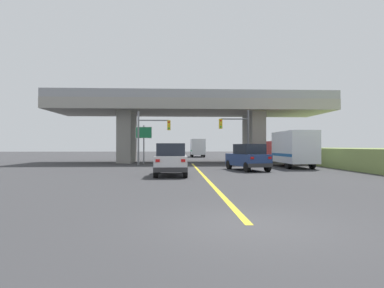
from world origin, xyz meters
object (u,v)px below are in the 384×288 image
box_truck (291,149)px  semi_truck_distant (198,148)px  suv_crossing (248,157)px  traffic_signal_farside (150,132)px  suv_lead (171,159)px  traffic_signal_nearside (238,131)px  highway_sign (144,136)px

box_truck → semi_truck_distant: bearing=102.6°
suv_crossing → traffic_signal_farside: traffic_signal_farside is taller
box_truck → semi_truck_distant: 29.28m
suv_lead → semi_truck_distant: 36.43m
traffic_signal_farside → traffic_signal_nearside: bearing=-1.2°
box_truck → semi_truck_distant: (-6.41, 28.57, -0.01)m
semi_truck_distant → traffic_signal_nearside: bearing=-84.6°
traffic_signal_farside → highway_sign: (-0.82, 2.33, -0.30)m
suv_lead → highway_sign: bearing=102.8°
traffic_signal_farside → semi_truck_distant: size_ratio=0.76×
traffic_signal_nearside → semi_truck_distant: bearing=95.4°
suv_lead → semi_truck_distant: size_ratio=0.64×
highway_sign → box_truck: bearing=-23.9°
suv_lead → box_truck: (10.47, 7.62, 0.63)m
box_truck → traffic_signal_nearside: size_ratio=1.36×
semi_truck_distant → suv_lead: bearing=-96.4°
suv_lead → suv_crossing: size_ratio=0.92×
suv_lead → highway_sign: 14.12m
highway_sign → semi_truck_distant: 23.70m
suv_lead → box_truck: box_truck is taller
suv_crossing → semi_truck_distant: semi_truck_distant is taller
suv_crossing → traffic_signal_farside: bearing=124.9°
suv_crossing → traffic_signal_nearside: size_ratio=0.88×
suv_crossing → semi_truck_distant: (-1.73, 32.18, 0.62)m
traffic_signal_nearside → traffic_signal_farside: (-8.71, 0.18, -0.09)m
highway_sign → semi_truck_distant: size_ratio=0.59×
suv_lead → suv_crossing: (5.79, 4.02, -0.00)m
traffic_signal_farside → semi_truck_distant: bearing=75.7°
box_truck → traffic_signal_nearside: 5.61m
suv_lead → traffic_signal_farside: (-2.27, 11.31, 2.26)m
box_truck → semi_truck_distant: box_truck is taller
suv_lead → semi_truck_distant: bearing=83.6°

